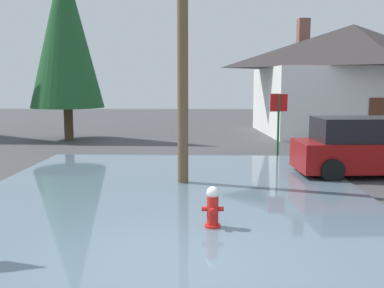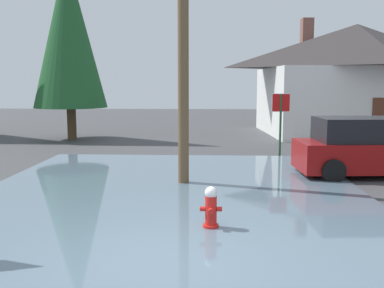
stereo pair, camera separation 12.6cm
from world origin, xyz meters
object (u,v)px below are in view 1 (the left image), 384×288
Objects in this scene: fire_hydrant at (213,208)px; stop_sign_far at (279,112)px; parked_car at (371,148)px; house at (351,77)px; utility_pole at (183,25)px; pine_tree_mid_left at (65,32)px.

fire_hydrant is 8.79m from stop_sign_far.
house is at bearing 75.46° from parked_car.
house is at bearing 56.95° from stop_sign_far.
fire_hydrant is 6.77m from parked_car.
stop_sign_far is at bearing 55.57° from utility_pole.
stop_sign_far is 0.27× the size of pine_tree_mid_left.
utility_pole is 6.41m from parked_car.
stop_sign_far is 0.50× the size of parked_car.
fire_hydrant is at bearing -132.99° from parked_car.
fire_hydrant is at bearing -106.63° from stop_sign_far.
pine_tree_mid_left is at bearing 144.90° from parked_car.
fire_hydrant is 0.17× the size of parked_car.
fire_hydrant is at bearing -62.74° from pine_tree_mid_left.
stop_sign_far is at bearing 121.93° from parked_car.
utility_pole is 0.76× the size of house.
fire_hydrant is 0.09× the size of pine_tree_mid_left.
house reaches higher than parked_car.
utility_pole reaches higher than parked_car.
stop_sign_far is 10.69m from pine_tree_mid_left.
pine_tree_mid_left reaches higher than stop_sign_far.
utility_pole is (-0.73, 3.64, 3.70)m from fire_hydrant.
stop_sign_far is 0.22× the size of house.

